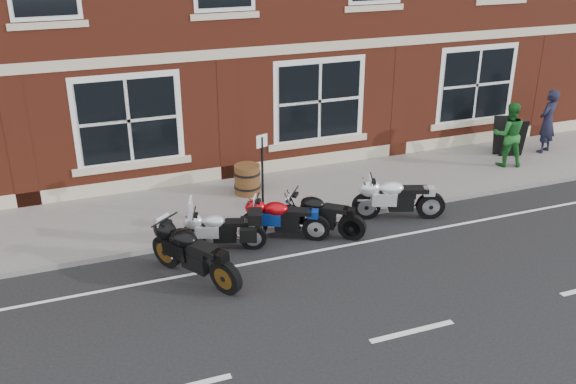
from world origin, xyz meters
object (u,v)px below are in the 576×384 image
at_px(pedestrian_left, 548,121).
at_px(pedestrian_right, 509,134).
at_px(parking_sign, 262,172).
at_px(barrel_planter, 247,179).
at_px(a_board_sign, 509,137).
at_px(moto_sport_red, 283,217).
at_px(moto_sport_silver, 397,196).
at_px(moto_touring_silver, 220,228).
at_px(moto_sport_black, 194,251).
at_px(moto_naked_black, 320,213).

distance_m(pedestrian_left, pedestrian_right, 1.83).
xyz_separation_m(pedestrian_left, parking_sign, (-9.18, -1.43, 0.25)).
relative_size(pedestrian_left, barrel_planter, 2.50).
bearing_deg(a_board_sign, pedestrian_left, 11.01).
height_order(a_board_sign, barrel_planter, a_board_sign).
bearing_deg(barrel_planter, moto_sport_red, -88.44).
xyz_separation_m(barrel_planter, parking_sign, (-0.13, -1.60, 0.81)).
xyz_separation_m(moto_sport_silver, pedestrian_left, (6.19, 2.21, 0.49)).
relative_size(moto_touring_silver, pedestrian_right, 0.99).
relative_size(pedestrian_left, parking_sign, 0.91).
distance_m(moto_sport_red, moto_sport_black, 2.40).
height_order(moto_touring_silver, moto_naked_black, moto_touring_silver).
xyz_separation_m(moto_touring_silver, pedestrian_right, (8.64, 1.70, 0.52)).
bearing_deg(moto_sport_black, moto_touring_silver, 21.12).
distance_m(moto_touring_silver, barrel_planter, 2.73).
bearing_deg(moto_naked_black, moto_touring_silver, 127.65).
distance_m(moto_sport_black, pedestrian_left, 11.63).
xyz_separation_m(moto_touring_silver, moto_sport_silver, (4.21, -0.00, 0.06)).
height_order(moto_sport_red, moto_sport_silver, moto_sport_silver).
bearing_deg(pedestrian_left, moto_naked_black, -7.48).
distance_m(moto_naked_black, parking_sign, 1.56).
bearing_deg(pedestrian_right, barrel_planter, 16.38).
bearing_deg(moto_sport_silver, moto_sport_black, 121.00).
relative_size(moto_sport_silver, moto_naked_black, 1.29).
distance_m(moto_sport_red, parking_sign, 1.13).
height_order(barrel_planter, parking_sign, parking_sign).
xyz_separation_m(pedestrian_right, barrel_planter, (-7.28, 0.67, -0.52)).
distance_m(moto_touring_silver, moto_sport_silver, 4.21).
height_order(moto_sport_red, barrel_planter, moto_sport_red).
bearing_deg(barrel_planter, moto_sport_black, -122.31).
bearing_deg(pedestrian_left, parking_sign, -14.49).
bearing_deg(pedestrian_left, moto_touring_silver, -11.38).
distance_m(moto_sport_silver, pedestrian_right, 4.77).
bearing_deg(barrel_planter, pedestrian_right, -5.29).
distance_m(moto_touring_silver, pedestrian_right, 8.82).
relative_size(moto_touring_silver, a_board_sign, 1.59).
bearing_deg(barrel_planter, pedestrian_left, -1.06).
height_order(pedestrian_right, a_board_sign, pedestrian_right).
bearing_deg(pedestrian_right, moto_naked_black, 37.50).
relative_size(pedestrian_left, pedestrian_right, 1.04).
xyz_separation_m(pedestrian_left, pedestrian_right, (-1.76, -0.51, -0.03)).
xyz_separation_m(moto_touring_silver, parking_sign, (1.22, 0.77, 0.81)).
distance_m(pedestrian_right, parking_sign, 7.48).
bearing_deg(moto_sport_red, moto_naked_black, -69.85).
bearing_deg(barrel_planter, moto_sport_silver, -39.77).
bearing_deg(moto_sport_red, moto_touring_silver, 118.21).
bearing_deg(parking_sign, moto_touring_silver, -166.65).
height_order(moto_sport_red, a_board_sign, a_board_sign).
distance_m(moto_touring_silver, a_board_sign, 9.51).
xyz_separation_m(moto_touring_silver, moto_sport_black, (-0.77, -0.98, 0.10)).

